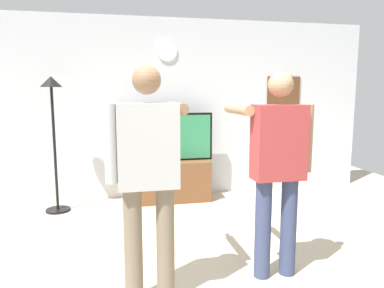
{
  "coord_description": "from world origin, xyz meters",
  "views": [
    {
      "loc": [
        -0.82,
        -2.6,
        1.62
      ],
      "look_at": [
        -0.01,
        1.2,
        1.05
      ],
      "focal_mm": 33.94,
      "sensor_mm": 36.0,
      "label": 1
    }
  ],
  "objects_px": {
    "television": "(170,137)",
    "person_standing_nearer_couch": "(277,162)",
    "floor_lamp": "(53,116)",
    "tv_stand": "(171,181)",
    "framed_picture": "(283,92)",
    "wall_clock": "(167,51)",
    "person_standing_nearer_lamp": "(148,170)"
  },
  "relations": [
    {
      "from": "television",
      "to": "framed_picture",
      "type": "bearing_deg",
      "value": 7.46
    },
    {
      "from": "television",
      "to": "person_standing_nearer_lamp",
      "type": "relative_size",
      "value": 0.7
    },
    {
      "from": "tv_stand",
      "to": "floor_lamp",
      "type": "bearing_deg",
      "value": -173.82
    },
    {
      "from": "tv_stand",
      "to": "framed_picture",
      "type": "distance_m",
      "value": 2.32
    },
    {
      "from": "person_standing_nearer_lamp",
      "to": "wall_clock",
      "type": "bearing_deg",
      "value": 78.87
    },
    {
      "from": "television",
      "to": "person_standing_nearer_couch",
      "type": "relative_size",
      "value": 0.71
    },
    {
      "from": "television",
      "to": "wall_clock",
      "type": "height_order",
      "value": "wall_clock"
    },
    {
      "from": "wall_clock",
      "to": "person_standing_nearer_couch",
      "type": "bearing_deg",
      "value": -78.26
    },
    {
      "from": "tv_stand",
      "to": "wall_clock",
      "type": "distance_m",
      "value": 1.94
    },
    {
      "from": "person_standing_nearer_lamp",
      "to": "tv_stand",
      "type": "bearing_deg",
      "value": 77.64
    },
    {
      "from": "tv_stand",
      "to": "framed_picture",
      "type": "relative_size",
      "value": 2.01
    },
    {
      "from": "floor_lamp",
      "to": "person_standing_nearer_couch",
      "type": "bearing_deg",
      "value": -46.0
    },
    {
      "from": "tv_stand",
      "to": "person_standing_nearer_lamp",
      "type": "height_order",
      "value": "person_standing_nearer_lamp"
    },
    {
      "from": "tv_stand",
      "to": "person_standing_nearer_couch",
      "type": "distance_m",
      "value": 2.55
    },
    {
      "from": "television",
      "to": "floor_lamp",
      "type": "relative_size",
      "value": 0.7
    },
    {
      "from": "television",
      "to": "floor_lamp",
      "type": "distance_m",
      "value": 1.64
    },
    {
      "from": "wall_clock",
      "to": "floor_lamp",
      "type": "bearing_deg",
      "value": -163.75
    },
    {
      "from": "floor_lamp",
      "to": "television",
      "type": "bearing_deg",
      "value": 7.83
    },
    {
      "from": "framed_picture",
      "to": "person_standing_nearer_couch",
      "type": "xyz_separation_m",
      "value": [
        -1.34,
        -2.68,
        -0.59
      ]
    },
    {
      "from": "floor_lamp",
      "to": "person_standing_nearer_couch",
      "type": "distance_m",
      "value": 3.09
    },
    {
      "from": "tv_stand",
      "to": "framed_picture",
      "type": "bearing_deg",
      "value": 8.83
    },
    {
      "from": "television",
      "to": "person_standing_nearer_lamp",
      "type": "height_order",
      "value": "person_standing_nearer_lamp"
    },
    {
      "from": "television",
      "to": "person_standing_nearer_couch",
      "type": "distance_m",
      "value": 2.5
    },
    {
      "from": "tv_stand",
      "to": "floor_lamp",
      "type": "xyz_separation_m",
      "value": [
        -1.58,
        -0.17,
        1.0
      ]
    },
    {
      "from": "framed_picture",
      "to": "tv_stand",
      "type": "bearing_deg",
      "value": -171.17
    },
    {
      "from": "person_standing_nearer_couch",
      "to": "floor_lamp",
      "type": "bearing_deg",
      "value": 134.0
    },
    {
      "from": "wall_clock",
      "to": "person_standing_nearer_lamp",
      "type": "height_order",
      "value": "wall_clock"
    },
    {
      "from": "television",
      "to": "person_standing_nearer_couch",
      "type": "bearing_deg",
      "value": -77.13
    },
    {
      "from": "television",
      "to": "framed_picture",
      "type": "relative_size",
      "value": 2.26
    },
    {
      "from": "television",
      "to": "person_standing_nearer_couch",
      "type": "height_order",
      "value": "person_standing_nearer_couch"
    },
    {
      "from": "floor_lamp",
      "to": "person_standing_nearer_lamp",
      "type": "xyz_separation_m",
      "value": [
        1.03,
        -2.38,
        -0.26
      ]
    },
    {
      "from": "person_standing_nearer_lamp",
      "to": "person_standing_nearer_couch",
      "type": "relative_size",
      "value": 1.01
    }
  ]
}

